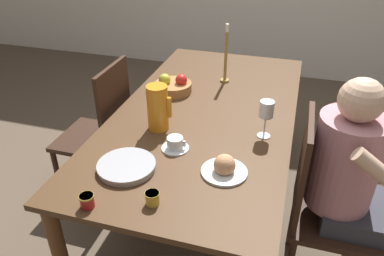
{
  "coord_description": "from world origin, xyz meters",
  "views": [
    {
      "loc": [
        0.47,
        -1.88,
        1.77
      ],
      "look_at": [
        0.0,
        -0.3,
        0.77
      ],
      "focal_mm": 35.0,
      "sensor_mm": 36.0,
      "label": 1
    }
  ],
  "objects_px": {
    "chair_person_side": "(321,205)",
    "fruit_bowl": "(173,86)",
    "bread_plate": "(224,167)",
    "chair_opposite": "(102,131)",
    "jam_jar_red": "(87,200)",
    "person_seated": "(350,176)",
    "candlestick_tall": "(226,59)",
    "serving_tray": "(127,166)",
    "jam_jar_amber": "(152,198)",
    "wine_glass_water": "(266,111)",
    "teacup_near_person": "(175,144)",
    "red_pitcher": "(158,107)"
  },
  "relations": [
    {
      "from": "jam_jar_red",
      "to": "jam_jar_amber",
      "type": "bearing_deg",
      "value": 19.94
    },
    {
      "from": "serving_tray",
      "to": "jam_jar_red",
      "type": "relative_size",
      "value": 4.48
    },
    {
      "from": "jam_jar_amber",
      "to": "person_seated",
      "type": "bearing_deg",
      "value": 30.35
    },
    {
      "from": "chair_opposite",
      "to": "jam_jar_red",
      "type": "xyz_separation_m",
      "value": [
        0.43,
        -0.86,
        0.26
      ]
    },
    {
      "from": "fruit_bowl",
      "to": "bread_plate",
      "type": "bearing_deg",
      "value": -56.1
    },
    {
      "from": "serving_tray",
      "to": "jam_jar_red",
      "type": "xyz_separation_m",
      "value": [
        -0.04,
        -0.27,
        0.02
      ]
    },
    {
      "from": "teacup_near_person",
      "to": "serving_tray",
      "type": "bearing_deg",
      "value": -126.1
    },
    {
      "from": "person_seated",
      "to": "fruit_bowl",
      "type": "height_order",
      "value": "person_seated"
    },
    {
      "from": "wine_glass_water",
      "to": "serving_tray",
      "type": "xyz_separation_m",
      "value": [
        -0.56,
        -0.46,
        -0.14
      ]
    },
    {
      "from": "wine_glass_water",
      "to": "candlestick_tall",
      "type": "relative_size",
      "value": 0.52
    },
    {
      "from": "serving_tray",
      "to": "jam_jar_amber",
      "type": "xyz_separation_m",
      "value": [
        0.2,
        -0.18,
        0.02
      ]
    },
    {
      "from": "person_seated",
      "to": "bread_plate",
      "type": "relative_size",
      "value": 5.54
    },
    {
      "from": "jam_jar_amber",
      "to": "fruit_bowl",
      "type": "height_order",
      "value": "fruit_bowl"
    },
    {
      "from": "jam_jar_red",
      "to": "chair_opposite",
      "type": "bearing_deg",
      "value": 116.74
    },
    {
      "from": "chair_person_side",
      "to": "bread_plate",
      "type": "xyz_separation_m",
      "value": [
        -0.46,
        -0.18,
        0.26
      ]
    },
    {
      "from": "person_seated",
      "to": "candlestick_tall",
      "type": "height_order",
      "value": "person_seated"
    },
    {
      "from": "red_pitcher",
      "to": "teacup_near_person",
      "type": "distance_m",
      "value": 0.24
    },
    {
      "from": "chair_opposite",
      "to": "jam_jar_amber",
      "type": "height_order",
      "value": "chair_opposite"
    },
    {
      "from": "person_seated",
      "to": "serving_tray",
      "type": "height_order",
      "value": "person_seated"
    },
    {
      "from": "chair_person_side",
      "to": "chair_opposite",
      "type": "height_order",
      "value": "same"
    },
    {
      "from": "person_seated",
      "to": "jam_jar_red",
      "type": "bearing_deg",
      "value": -61.94
    },
    {
      "from": "chair_opposite",
      "to": "jam_jar_red",
      "type": "relative_size",
      "value": 15.98
    },
    {
      "from": "wine_glass_water",
      "to": "bread_plate",
      "type": "relative_size",
      "value": 0.96
    },
    {
      "from": "wine_glass_water",
      "to": "bread_plate",
      "type": "xyz_separation_m",
      "value": [
        -0.13,
        -0.36,
        -0.12
      ]
    },
    {
      "from": "chair_person_side",
      "to": "red_pitcher",
      "type": "bearing_deg",
      "value": -97.01
    },
    {
      "from": "jam_jar_amber",
      "to": "fruit_bowl",
      "type": "xyz_separation_m",
      "value": [
        -0.26,
        1.02,
        0.01
      ]
    },
    {
      "from": "candlestick_tall",
      "to": "wine_glass_water",
      "type": "bearing_deg",
      "value": -61.29
    },
    {
      "from": "chair_person_side",
      "to": "fruit_bowl",
      "type": "bearing_deg",
      "value": -120.46
    },
    {
      "from": "chair_person_side",
      "to": "chair_opposite",
      "type": "xyz_separation_m",
      "value": [
        -1.37,
        0.32,
        0.0
      ]
    },
    {
      "from": "red_pitcher",
      "to": "fruit_bowl",
      "type": "bearing_deg",
      "value": 99.09
    },
    {
      "from": "red_pitcher",
      "to": "teacup_near_person",
      "type": "bearing_deg",
      "value": -47.51
    },
    {
      "from": "jam_jar_red",
      "to": "red_pitcher",
      "type": "bearing_deg",
      "value": 85.18
    },
    {
      "from": "teacup_near_person",
      "to": "red_pitcher",
      "type": "bearing_deg",
      "value": 132.49
    },
    {
      "from": "person_seated",
      "to": "jam_jar_amber",
      "type": "height_order",
      "value": "person_seated"
    },
    {
      "from": "chair_opposite",
      "to": "teacup_near_person",
      "type": "distance_m",
      "value": 0.78
    },
    {
      "from": "bread_plate",
      "to": "chair_opposite",
      "type": "bearing_deg",
      "value": 151.46
    },
    {
      "from": "chair_person_side",
      "to": "bread_plate",
      "type": "height_order",
      "value": "chair_person_side"
    },
    {
      "from": "wine_glass_water",
      "to": "candlestick_tall",
      "type": "height_order",
      "value": "candlestick_tall"
    },
    {
      "from": "wine_glass_water",
      "to": "bread_plate",
      "type": "distance_m",
      "value": 0.4
    },
    {
      "from": "chair_opposite",
      "to": "jam_jar_red",
      "type": "height_order",
      "value": "chair_opposite"
    },
    {
      "from": "serving_tray",
      "to": "wine_glass_water",
      "type": "bearing_deg",
      "value": 39.28
    },
    {
      "from": "bread_plate",
      "to": "chair_person_side",
      "type": "bearing_deg",
      "value": 20.94
    },
    {
      "from": "person_seated",
      "to": "jam_jar_red",
      "type": "xyz_separation_m",
      "value": [
        -1.03,
        -0.55,
        0.06
      ]
    },
    {
      "from": "jam_jar_red",
      "to": "teacup_near_person",
      "type": "bearing_deg",
      "value": 67.27
    },
    {
      "from": "teacup_near_person",
      "to": "serving_tray",
      "type": "distance_m",
      "value": 0.27
    },
    {
      "from": "chair_person_side",
      "to": "chair_opposite",
      "type": "bearing_deg",
      "value": -103.16
    },
    {
      "from": "red_pitcher",
      "to": "jam_jar_amber",
      "type": "bearing_deg",
      "value": -71.49
    },
    {
      "from": "candlestick_tall",
      "to": "serving_tray",
      "type": "bearing_deg",
      "value": -101.48
    },
    {
      "from": "red_pitcher",
      "to": "fruit_bowl",
      "type": "xyz_separation_m",
      "value": [
        -0.07,
        0.45,
        -0.08
      ]
    },
    {
      "from": "chair_person_side",
      "to": "wine_glass_water",
      "type": "height_order",
      "value": "chair_person_side"
    }
  ]
}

